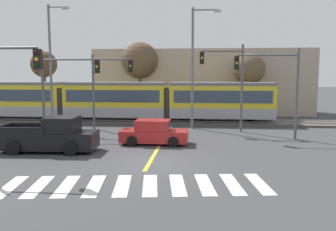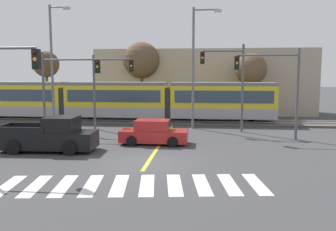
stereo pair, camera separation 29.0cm
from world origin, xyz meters
name	(u,v)px [view 1 (the left image)]	position (x,y,z in m)	size (l,w,h in m)	color
ground_plane	(149,163)	(0.00, 0.00, 0.00)	(200.00, 200.00, 0.00)	#3D3D3F
track_bed	(173,122)	(0.00, 14.53, 0.09)	(120.00, 4.00, 0.18)	#4C4742
rail_near	(172,121)	(0.00, 13.81, 0.23)	(120.00, 0.08, 0.10)	#939399
rail_far	(174,119)	(0.00, 15.25, 0.23)	(120.00, 0.08, 0.10)	#939399
light_rail_tram	(116,99)	(-5.21, 14.53, 2.05)	(28.00, 2.64, 3.43)	#9E9EA3
crosswalk_stripe_0	(10,187)	(-4.90, -4.12, 0.00)	(0.56, 2.80, 0.01)	silver
crosswalk_stripe_1	(38,186)	(-3.81, -3.97, 0.00)	(0.56, 2.80, 0.01)	silver
crosswalk_stripe_2	(66,186)	(-2.72, -3.82, 0.00)	(0.56, 2.80, 0.01)	silver
crosswalk_stripe_3	(94,186)	(-1.63, -3.67, 0.00)	(0.56, 2.80, 0.01)	silver
crosswalk_stripe_4	(122,185)	(-0.54, -3.53, 0.00)	(0.56, 2.80, 0.01)	silver
crosswalk_stripe_5	(150,185)	(0.54, -3.38, 0.00)	(0.56, 2.80, 0.01)	silver
crosswalk_stripe_6	(178,185)	(1.63, -3.23, 0.00)	(0.56, 2.80, 0.01)	silver
crosswalk_stripe_7	(205,184)	(2.72, -3.08, 0.00)	(0.56, 2.80, 0.01)	silver
crosswalk_stripe_8	(232,184)	(3.81, -2.93, 0.00)	(0.56, 2.80, 0.01)	silver
crosswalk_stripe_9	(259,184)	(4.90, -2.78, 0.00)	(0.56, 2.80, 0.01)	silver
lane_centre_line	(162,142)	(0.00, 5.54, 0.00)	(0.20, 13.99, 0.01)	gold
sedan_crossing	(154,133)	(-0.40, 4.81, 0.70)	(4.22, 1.95, 1.52)	#B22323
pickup_truck	(51,137)	(-5.95, 2.15, 0.84)	(5.49, 2.43, 1.98)	black
traffic_light_far_left	(107,80)	(-4.84, 10.22, 3.86)	(3.25, 0.38, 5.84)	#515459
traffic_light_mid_right	(275,79)	(7.40, 7.35, 4.02)	(4.25, 0.38, 6.06)	#515459
traffic_light_far_right	(228,76)	(4.50, 10.00, 4.24)	(3.25, 0.38, 6.53)	#515459
traffic_light_mid_left	(62,81)	(-7.24, 7.33, 3.89)	(4.25, 0.38, 5.89)	#515459
street_lamp_west	(52,60)	(-9.66, 11.28, 5.48)	(1.79, 0.28, 9.88)	slate
street_lamp_centre	(195,61)	(1.97, 11.42, 5.34)	(2.25, 0.28, 9.49)	slate
bare_tree_far_west	(44,65)	(-14.54, 20.40, 5.30)	(2.82, 2.82, 6.78)	brown
bare_tree_west	(140,61)	(-3.91, 20.01, 5.71)	(3.78, 3.78, 7.63)	brown
bare_tree_east	(249,70)	(7.13, 18.51, 4.75)	(3.07, 3.07, 6.33)	brown
building_backdrop_far	(202,82)	(2.53, 22.98, 3.46)	(23.22, 6.00, 6.93)	tan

